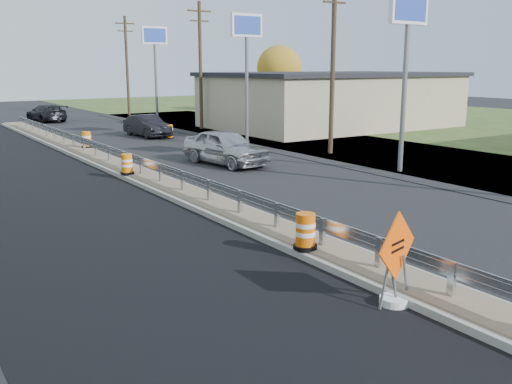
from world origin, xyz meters
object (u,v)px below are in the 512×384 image
barrel_median_mid (127,164)px  barrel_median_far (87,140)px  barrel_median_near (305,232)px  barrel_shoulder_mid (169,132)px  car_dark_far (46,113)px  car_silver (226,147)px  caution_sign (395,282)px  car_dark_mid (147,126)px

barrel_median_mid → barrel_median_far: 9.11m
barrel_median_near → barrel_shoulder_mid: (7.55, 24.17, -0.23)m
barrel_median_near → barrel_shoulder_mid: barrel_median_near is taller
barrel_shoulder_mid → barrel_median_near: bearing=-107.3°
barrel_median_mid → barrel_shoulder_mid: (7.55, 11.95, -0.20)m
car_dark_far → barrel_median_mid: bearing=74.9°
barrel_median_mid → car_silver: 5.50m
barrel_median_far → car_silver: bearing=-62.0°
car_silver → caution_sign: bearing=-117.3°
barrel_median_mid → car_dark_mid: size_ratio=0.19×
barrel_median_near → caution_sign: bearing=-96.0°
caution_sign → car_dark_mid: caution_sign is taller
barrel_median_mid → barrel_shoulder_mid: barrel_median_mid is taller
car_dark_mid → car_silver: bearing=-100.1°
barrel_median_near → car_dark_mid: car_dark_mid is taller
barrel_median_mid → car_dark_far: 29.11m
barrel_median_far → car_dark_far: 20.00m
barrel_median_near → barrel_shoulder_mid: bearing=72.7°
barrel_shoulder_mid → car_dark_mid: bearing=116.0°
car_dark_mid → car_dark_far: size_ratio=0.86×
car_dark_far → barrel_median_far: bearing=74.7°
barrel_median_far → car_dark_far: car_dark_far is taller
barrel_median_near → barrel_median_far: size_ratio=1.01×
barrel_median_far → caution_sign: bearing=-93.4°
barrel_median_near → car_silver: size_ratio=0.18×
barrel_median_mid → caution_sign: bearing=-91.3°
caution_sign → barrel_median_far: (1.45, 24.61, 0.16)m
barrel_median_near → car_dark_far: bearing=84.8°
car_dark_mid → barrel_median_mid: bearing=-120.5°
barrel_median_near → barrel_median_mid: size_ratio=1.06×
barrel_median_mid → car_dark_mid: bearing=63.8°
caution_sign → barrel_median_mid: size_ratio=2.30×
car_silver → car_dark_mid: bearing=76.2°
caution_sign → barrel_median_mid: (0.35, 15.57, 0.14)m
caution_sign → barrel_median_far: caution_sign is taller
barrel_shoulder_mid → car_dark_mid: car_dark_mid is taller
barrel_median_mid → barrel_median_far: size_ratio=0.96×
barrel_median_far → barrel_shoulder_mid: (6.45, 2.91, -0.22)m
caution_sign → barrel_shoulder_mid: caution_sign is taller
car_silver → barrel_median_near: bearing=-120.4°
barrel_median_near → car_silver: bearing=67.6°
barrel_median_far → car_silver: (4.32, -8.14, 0.20)m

